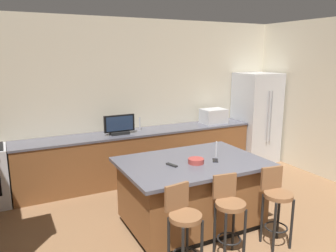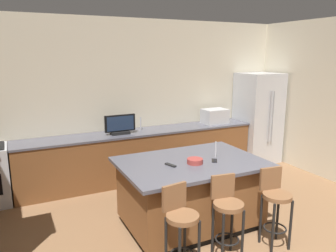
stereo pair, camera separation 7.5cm
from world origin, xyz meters
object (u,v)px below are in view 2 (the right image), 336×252
object	(u,v)px
bar_stool_right	(275,201)
fruit_bowl	(195,161)
kitchen_island	(190,193)
refrigerator	(258,118)
tv_remote	(171,165)
microwave	(215,116)
tv_monitor	(120,125)
bar_stool_left	(181,223)
cell_phone	(214,161)
bar_stool_center	(227,211)

from	to	relation	value
bar_stool_right	fruit_bowl	size ratio (longest dim) A/B	4.66
kitchen_island	refrigerator	size ratio (longest dim) A/B	0.98
refrigerator	tv_remote	xyz separation A→B (m)	(-3.00, -1.86, -0.03)
microwave	tv_monitor	bearing A→B (deg)	-178.52
fruit_bowl	bar_stool_left	bearing A→B (deg)	-128.78
tv_monitor	bar_stool_left	distance (m)	2.74
cell_phone	refrigerator	bearing A→B (deg)	71.38
refrigerator	fruit_bowl	size ratio (longest dim) A/B	9.23
kitchen_island	bar_stool_left	size ratio (longest dim) A/B	1.91
kitchen_island	bar_stool_left	distance (m)	1.06
microwave	tv_remote	world-z (taller)	microwave
bar_stool_left	bar_stool_right	bearing A→B (deg)	-8.15
bar_stool_center	tv_monitor	bearing A→B (deg)	105.79
kitchen_island	bar_stool_right	size ratio (longest dim) A/B	1.95
kitchen_island	tv_remote	distance (m)	0.56
microwave	cell_phone	bearing A→B (deg)	-123.74
kitchen_island	bar_stool_left	world-z (taller)	bar_stool_left
tv_monitor	cell_phone	bearing A→B (deg)	-71.27
bar_stool_left	tv_monitor	bearing A→B (deg)	77.10
kitchen_island	bar_stool_right	bearing A→B (deg)	-52.16
bar_stool_left	bar_stool_center	world-z (taller)	bar_stool_left
fruit_bowl	cell_phone	world-z (taller)	fruit_bowl
refrigerator	cell_phone	world-z (taller)	refrigerator
kitchen_island	microwave	distance (m)	2.56
microwave	bar_stool_right	world-z (taller)	microwave
microwave	cell_phone	distance (m)	2.42
bar_stool_center	bar_stool_right	world-z (taller)	bar_stool_center
fruit_bowl	bar_stool_right	bearing A→B (deg)	-48.31
refrigerator	fruit_bowl	bearing A→B (deg)	-144.45
refrigerator	bar_stool_left	world-z (taller)	refrigerator
refrigerator	bar_stool_left	size ratio (longest dim) A/B	1.94
bar_stool_right	fruit_bowl	bearing A→B (deg)	138.90
refrigerator	bar_stool_center	size ratio (longest dim) A/B	1.98
kitchen_island	bar_stool_center	size ratio (longest dim) A/B	1.94
refrigerator	cell_phone	size ratio (longest dim) A/B	12.66
refrigerator	microwave	xyz separation A→B (m)	(-1.05, 0.07, 0.11)
microwave	bar_stool_center	size ratio (longest dim) A/B	0.50
kitchen_island	tv_remote	size ratio (longest dim) A/B	10.99
bar_stool_right	tv_remote	distance (m)	1.33
bar_stool_center	fruit_bowl	bearing A→B (deg)	98.04
refrigerator	microwave	bearing A→B (deg)	176.04
tv_monitor	fruit_bowl	size ratio (longest dim) A/B	2.65
bar_stool_center	fruit_bowl	size ratio (longest dim) A/B	4.67
bar_stool_left	cell_phone	xyz separation A→B (m)	(0.89, 0.73, 0.33)
refrigerator	cell_phone	bearing A→B (deg)	-141.05
microwave	fruit_bowl	xyz separation A→B (m)	(-1.63, -1.99, -0.11)
kitchen_island	bar_stool_right	distance (m)	1.10
tv_monitor	bar_stool_right	bearing A→B (deg)	-68.66
tv_remote	bar_stool_left	bearing A→B (deg)	-127.74
tv_monitor	bar_stool_center	bearing A→B (deg)	-81.69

